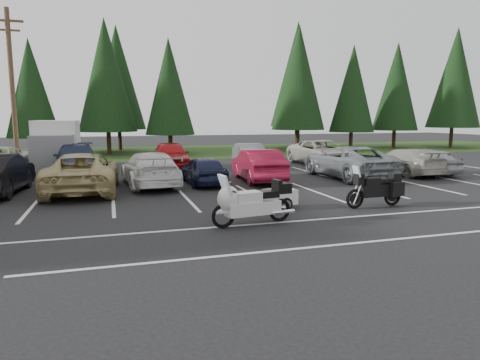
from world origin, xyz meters
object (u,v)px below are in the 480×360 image
utility_pole (12,88)px  car_near_7 (404,161)px  car_near_8 (426,161)px  car_far_4 (322,152)px  car_far_3 (251,156)px  box_truck (56,145)px  car_near_6 (348,162)px  adventure_motorcycle (375,186)px  touring_motorcycle (252,199)px  car_near_2 (83,172)px  cargo_trailer (280,199)px  car_near_3 (150,169)px  car_far_1 (77,159)px  car_near_4 (203,170)px  car_far_2 (171,156)px  car_near_5 (258,165)px

utility_pole → car_near_7: size_ratio=1.83×
car_near_8 → utility_pole: bearing=-16.7°
car_far_4 → car_far_3: bearing=179.2°
car_near_7 → car_far_3: 8.92m
box_truck → car_near_6: 16.83m
utility_pole → car_near_6: size_ratio=1.52×
car_far_4 → adventure_motorcycle: bearing=-111.7°
car_near_6 → touring_motorcycle: (-7.89, -8.02, -0.05)m
car_near_6 → car_far_4: bearing=-106.1°
car_near_2 → cargo_trailer: size_ratio=4.06×
box_truck → car_near_3: bearing=-59.1°
car_far_4 → touring_motorcycle: car_far_4 is taller
car_near_7 → car_far_1: car_far_1 is taller
car_near_4 → car_near_6: bearing=178.8°
utility_pole → cargo_trailer: size_ratio=6.19×
car_far_3 → car_far_4: car_far_4 is taller
car_near_2 → car_far_2: bearing=-121.5°
car_near_5 → utility_pole: bearing=-27.9°
car_near_3 → touring_motorcycle: car_near_3 is taller
car_near_4 → touring_motorcycle: size_ratio=1.41×
car_far_2 → touring_motorcycle: bearing=-86.4°
car_far_3 → car_far_4: size_ratio=0.76×
car_near_3 → touring_motorcycle: size_ratio=1.93×
car_near_2 → car_near_5: (7.96, 0.83, -0.04)m
car_near_8 → car_far_4: 6.66m
touring_motorcycle → cargo_trailer: touring_motorcycle is taller
car_near_6 → car_far_1: car_far_1 is taller
box_truck → touring_motorcycle: bearing=-66.7°
adventure_motorcycle → car_far_4: bearing=67.5°
car_near_7 → touring_motorcycle: size_ratio=1.77×
car_near_5 → car_far_3: size_ratio=1.07×
adventure_motorcycle → car_far_1: bearing=128.3°
car_near_8 → car_far_3: car_far_3 is taller
utility_pole → car_near_5: utility_pole is taller
box_truck → car_near_6: (14.79, -8.00, -0.63)m
car_near_6 → car_near_8: (4.86, 0.01, -0.09)m
utility_pole → car_far_2: size_ratio=1.83×
cargo_trailer → adventure_motorcycle: (3.18, -0.72, 0.41)m
car_near_5 → car_far_4: 8.59m
car_near_3 → car_near_5: (5.16, 0.01, 0.01)m
car_near_7 → car_far_4: size_ratio=0.84×
car_near_3 → car_near_5: car_near_5 is taller
utility_pole → box_truck: 3.85m
car_near_3 → car_far_1: bearing=-60.3°
car_near_8 → car_far_1: (-18.32, 5.15, 0.10)m
car_near_3 → cargo_trailer: (3.78, -6.24, -0.44)m
car_far_2 → adventure_motorcycle: 13.88m
car_near_2 → car_far_4: 15.80m
utility_pole → box_truck: (2.00, 0.50, -3.25)m
box_truck → car_near_5: bearing=-38.7°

